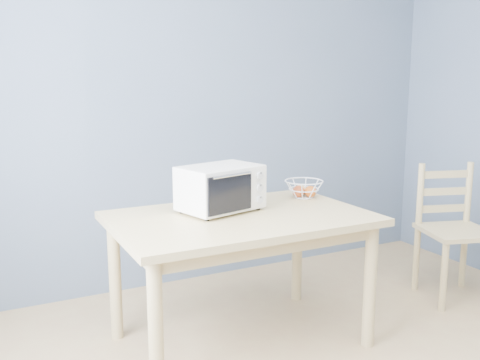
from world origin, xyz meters
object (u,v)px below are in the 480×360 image
fruit_basket (303,189)px  dining_chair (453,233)px  toaster_oven (218,188)px  dining_table (241,233)px

fruit_basket → dining_chair: (1.05, -0.27, -0.36)m
toaster_oven → dining_chair: (1.68, -0.19, -0.44)m
fruit_basket → dining_table: bearing=-159.2°
dining_table → dining_chair: dining_chair is taller
dining_table → dining_chair: size_ratio=1.53×
toaster_oven → fruit_basket: (0.63, 0.09, -0.08)m
dining_chair → toaster_oven: bearing=-168.9°
fruit_basket → dining_chair: bearing=-14.6°
toaster_oven → fruit_basket: toaster_oven is taller
toaster_oven → dining_table: bearing=-72.2°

